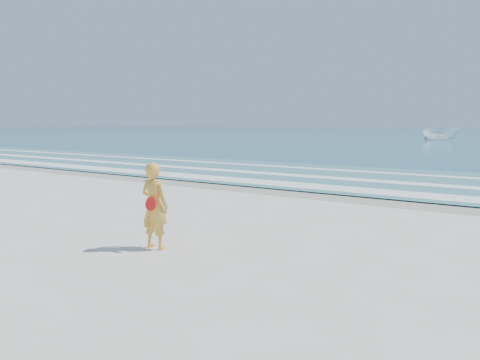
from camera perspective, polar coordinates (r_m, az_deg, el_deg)
The scene contains 8 objects.
ground at distance 9.32m, azimuth -16.78°, elevation -8.42°, with size 400.00×400.00×0.00m, color silver.
wet_sand at distance 16.41m, azimuth 8.30°, elevation -1.56°, with size 400.00×2.40×0.00m, color #B2A893.
shallow at distance 20.99m, azimuth 14.24°, elevation 0.29°, with size 400.00×10.00×0.01m, color #59B7AD.
foam_near at distance 17.57m, azimuth 10.15°, elevation -0.86°, with size 400.00×1.40×0.01m, color white.
foam_mid at distance 20.24m, azimuth 13.48°, elevation 0.09°, with size 400.00×0.90×0.01m, color white.
foam_far at distance 23.34m, azimuth 16.33°, elevation 0.90°, with size 400.00×0.60×0.01m, color white.
boat at distance 68.27m, azimuth 23.23°, elevation 5.20°, with size 1.69×4.50×1.74m, color white.
woman at distance 9.16m, azimuth -10.36°, elevation -3.11°, with size 0.63×0.43×1.68m.
Camera 1 is at (7.01, -5.64, 2.44)m, focal length 35.00 mm.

